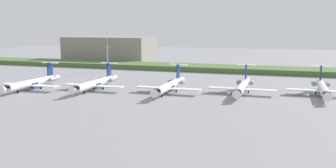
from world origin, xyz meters
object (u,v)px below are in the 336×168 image
Objects in this scene: regional_jet_third at (170,86)px; regional_jet_fifth at (323,88)px; antenna_mast at (107,56)px; regional_jet_second at (96,83)px; regional_jet_fourth at (242,86)px; regional_jet_nearest at (33,83)px; safety_cone_front_marker at (146,103)px.

regional_jet_third and regional_jet_fifth have the same top height.
regional_jet_second is at bearing -67.36° from antenna_mast.
regional_jet_third is 24.96m from regional_jet_fourth.
regional_jet_nearest reaches higher than safety_cone_front_marker.
regional_jet_nearest is 1.00× the size of regional_jet_fifth.
regional_jet_second is 1.00× the size of regional_jet_fifth.
regional_jet_second is 1.57× the size of antenna_mast.
regional_jet_nearest is at bearing 167.69° from safety_cone_front_marker.
regional_jet_fifth is 103.35m from antenna_mast.
regional_jet_fourth is at bearing 10.01° from regional_jet_second.
safety_cone_front_marker is (25.95, -16.61, -2.26)m from regional_jet_second.
regional_jet_fifth is at bearing 10.06° from regional_jet_second.
regional_jet_third is at bearing -167.85° from regional_jet_fifth.
regional_jet_second is 52.08m from regional_jet_fourth.
regional_jet_nearest is 23.25m from regional_jet_second.
regional_jet_second is at bearing -173.87° from regional_jet_third.
antenna_mast is 35.85× the size of safety_cone_front_marker.
regional_jet_third is 56.36× the size of safety_cone_front_marker.
regional_jet_fourth is at bearing 11.58° from regional_jet_nearest.
antenna_mast is (-97.20, 34.63, 5.71)m from regional_jet_fifth.
safety_cone_front_marker is (-25.34, -25.66, -2.26)m from regional_jet_fourth.
regional_jet_second is 1.00× the size of regional_jet_third.
regional_jet_second and regional_jet_fourth have the same top height.
antenna_mast reaches higher than safety_cone_front_marker.
regional_jet_nearest is 1.00× the size of regional_jet_fourth.
regional_jet_nearest is 49.59m from safety_cone_front_marker.
antenna_mast is at bearing 136.15° from regional_jet_third.
regional_jet_fourth is at bearing 45.36° from safety_cone_front_marker.
regional_jet_nearest is at bearing -169.75° from regional_jet_third.
regional_jet_fifth is at bearing 12.15° from regional_jet_third.
regional_jet_fourth is at bearing 14.25° from regional_jet_third.
safety_cone_front_marker is (46.10, -64.90, -7.97)m from antenna_mast.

